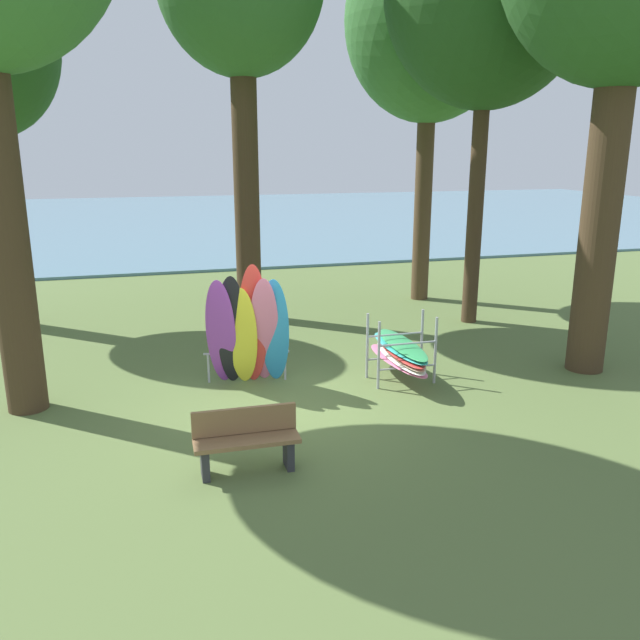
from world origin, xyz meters
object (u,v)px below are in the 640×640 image
at_px(board_storage_rack, 400,352).
at_px(park_bench, 246,439).
at_px(leaning_board_pile, 248,331).
at_px(tree_far_right_back, 430,22).

distance_m(board_storage_rack, park_bench, 4.24).
relative_size(leaning_board_pile, board_storage_rack, 1.07).
distance_m(tree_far_right_back, board_storage_rack, 9.65).
bearing_deg(leaning_board_pile, tree_far_right_back, 43.73).
height_order(board_storage_rack, park_bench, board_storage_rack).
bearing_deg(leaning_board_pile, park_bench, -100.12).
relative_size(leaning_board_pile, park_bench, 1.63).
distance_m(leaning_board_pile, park_bench, 3.25).
xyz_separation_m(leaning_board_pile, board_storage_rack, (2.74, -0.49, -0.48)).
xyz_separation_m(leaning_board_pile, park_bench, (-0.56, -3.15, -0.57)).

